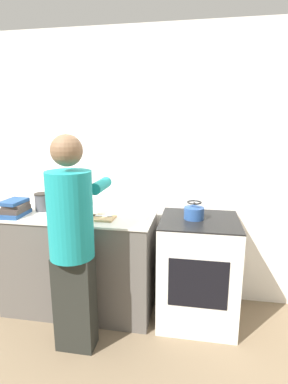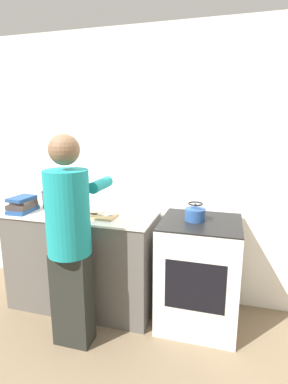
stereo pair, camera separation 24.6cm
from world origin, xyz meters
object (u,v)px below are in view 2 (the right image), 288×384
knife (100,214)px  kettle (195,213)px  cutting_board (96,216)px  bowl_prep (70,207)px  canister_jar (50,199)px  person (70,235)px  oven (199,273)px

knife → kettle: size_ratio=1.43×
knife → cutting_board: bearing=-144.9°
cutting_board → kettle: size_ratio=2.11×
cutting_board → kettle: 0.86m
bowl_prep → canister_jar: (-0.24, 0.04, 0.04)m
cutting_board → kettle: (0.85, 0.12, 0.06)m
person → bowl_prep: size_ratio=9.09×
cutting_board → bowl_prep: bearing=161.1°
knife → bowl_prep: bearing=160.9°
kettle → canister_jar: bearing=178.9°
oven → kettle: 0.54m
person → canister_jar: 0.78m
knife → kettle: bearing=2.3°
bowl_prep → knife: bearing=-14.3°
kettle → knife: bearing=-172.8°
oven → cutting_board: size_ratio=2.61×
knife → kettle: 0.83m
oven → kettle: (-0.05, 0.01, 0.53)m
oven → kettle: bearing=170.1°
oven → bowl_prep: (-1.22, -0.01, 0.51)m
knife → bowl_prep: (-0.35, 0.09, 0.02)m
kettle → canister_jar: size_ratio=1.02×
knife → kettle: kettle is taller
oven → person: (-0.93, -0.52, 0.44)m
person → oven: bearing=29.4°
oven → cutting_board: (-0.90, -0.12, 0.47)m
oven → bowl_prep: bearing=-179.7°
oven → knife: size_ratio=3.86×
cutting_board → knife: bearing=39.9°
knife → bowl_prep: 0.36m
person → kettle: 1.03m
kettle → canister_jar: canister_jar is taller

